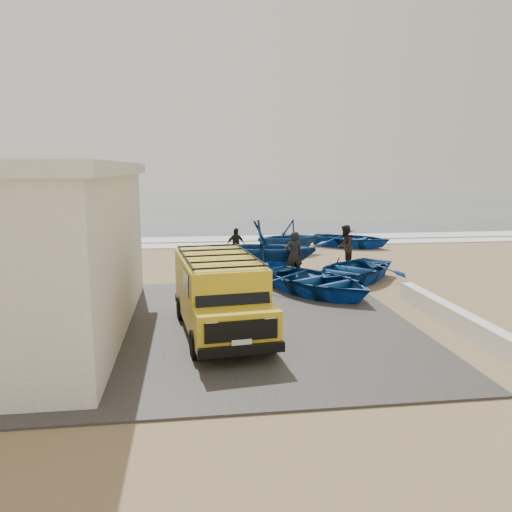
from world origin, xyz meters
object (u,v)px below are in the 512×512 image
parapet (454,318)px  boat_near_left (316,281)px  van (220,292)px  boat_mid_left (264,248)px  boat_far_right (350,239)px  boat_far_left (288,237)px  boat_near_right (352,270)px  fisherman_middle (345,246)px  fisherman_front (294,255)px  fisherman_back (236,245)px

parapet → boat_near_left: 4.77m
van → boat_mid_left: bearing=65.9°
parapet → boat_far_right: 13.73m
van → boat_far_left: (4.04, 11.38, -0.23)m
van → boat_near_right: 7.36m
boat_far_left → fisherman_middle: bearing=10.7°
fisherman_front → fisherman_back: fisherman_front is taller
boat_near_left → boat_far_right: boat_near_left is taller
boat_near_left → fisherman_front: bearing=64.6°
parapet → fisherman_front: bearing=115.2°
van → boat_near_left: bearing=39.2°
van → fisherman_middle: size_ratio=2.69×
boat_near_left → boat_near_right: boat_near_left is taller
parapet → van: bearing=176.3°
van → fisherman_back: bearing=75.5°
boat_mid_left → fisherman_middle: size_ratio=2.25×
parapet → boat_near_left: bearing=124.9°
boat_far_left → boat_near_left: bearing=-19.7°
boat_mid_left → fisherman_back: (-0.84, 2.86, -0.31)m
boat_near_left → fisherman_middle: (2.36, 4.31, 0.44)m
parapet → boat_near_right: boat_near_right is taller
boat_near_left → fisherman_front: fisherman_front is taller
parapet → van: (-6.12, 0.40, 0.81)m
van → parapet: bearing=-10.6°
parapet → fisherman_back: fisherman_back is taller
boat_far_left → fisherman_front: bearing=-24.2°
fisherman_middle → boat_mid_left: bearing=-46.2°
boat_mid_left → boat_far_right: size_ratio=0.98×
boat_far_left → boat_mid_left: bearing=-38.0°
boat_mid_left → fisherman_back: bearing=30.0°
boat_far_right → fisherman_back: 7.32m
boat_near_left → fisherman_front: (-0.24, 2.39, 0.45)m
boat_near_right → boat_far_right: 8.46m
boat_near_right → fisherman_front: size_ratio=2.34×
boat_near_left → fisherman_back: fisherman_back is taller
boat_near_right → boat_far_right: boat_near_right is taller
fisherman_front → fisherman_middle: fisherman_front is taller
boat_near_left → fisherman_middle: size_ratio=2.48×
boat_far_right → fisherman_back: size_ratio=2.72×
boat_far_right → fisherman_front: fisherman_front is taller
boat_near_right → boat_mid_left: bearing=-164.6°
van → fisherman_middle: 9.71m
boat_near_right → fisherman_back: size_ratio=2.80×
fisherman_back → boat_far_left: bearing=11.7°
fisherman_front → fisherman_middle: (2.60, 1.92, -0.01)m
boat_near_left → fisherman_front: size_ratio=2.45×
boat_near_left → boat_far_right: 10.65m
parapet → boat_near_left: (-2.73, 3.91, 0.19)m
van → fisherman_middle: bearing=46.9°
van → fisherman_front: size_ratio=2.66×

